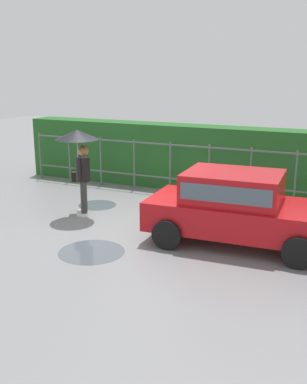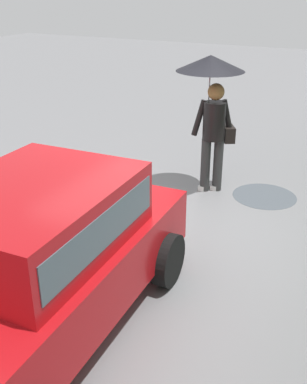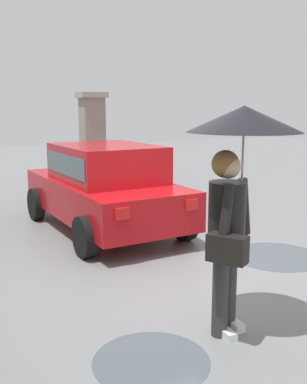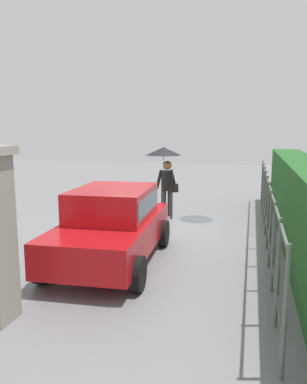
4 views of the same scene
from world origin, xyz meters
name	(u,v)px [view 2 (image 2 of 4)]	position (x,y,z in m)	size (l,w,h in m)	color
ground_plane	(157,227)	(0.00, 0.00, 0.00)	(40.00, 40.00, 0.00)	slate
car	(32,257)	(2.33, -0.07, 0.80)	(3.82, 2.03, 1.48)	#B71116
pedestrian	(212,90)	(-1.56, 0.13, 1.60)	(1.03, 1.03, 2.11)	#333333
puddle_near	(59,199)	(-0.08, -1.75, 0.00)	(1.31, 1.31, 0.00)	#4C545B
puddle_far	(264,196)	(-1.69, 1.05, 0.00)	(1.00, 1.00, 0.00)	#4C545B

